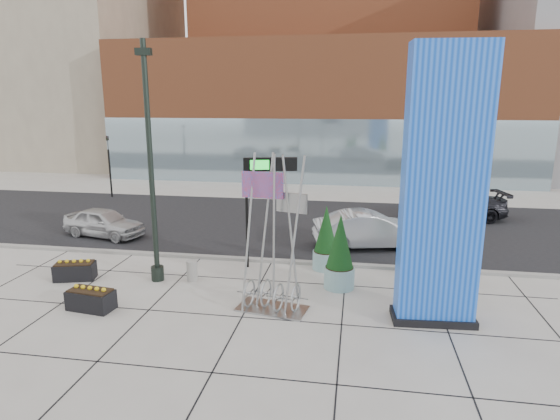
% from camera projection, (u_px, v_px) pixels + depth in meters
% --- Properties ---
extents(ground, '(160.00, 160.00, 0.00)m').
position_uv_depth(ground, '(220.00, 301.00, 15.28)').
color(ground, '#9E9991').
rests_on(ground, ground).
extents(street_asphalt, '(80.00, 12.00, 0.02)m').
position_uv_depth(street_asphalt, '(274.00, 223.00, 24.87)').
color(street_asphalt, black).
rests_on(street_asphalt, ground).
extents(curb_edge, '(80.00, 0.30, 0.12)m').
position_uv_depth(curb_edge, '(248.00, 259.00, 19.10)').
color(curb_edge, gray).
rests_on(curb_edge, ground).
extents(tower_podium, '(34.00, 10.00, 11.00)m').
position_uv_depth(tower_podium, '(320.00, 111.00, 39.77)').
color(tower_podium, '#AD5832').
rests_on(tower_podium, ground).
extents(tower_glass_front, '(34.00, 0.60, 5.00)m').
position_uv_depth(tower_glass_front, '(314.00, 152.00, 35.85)').
color(tower_glass_front, '#8CA5B2').
rests_on(tower_glass_front, ground).
extents(blue_pylon, '(2.45, 1.22, 7.93)m').
position_uv_depth(blue_pylon, '(442.00, 195.00, 13.06)').
color(blue_pylon, blue).
rests_on(blue_pylon, ground).
extents(lamp_post, '(0.54, 0.46, 8.37)m').
position_uv_depth(lamp_post, '(152.00, 188.00, 16.29)').
color(lamp_post, black).
rests_on(lamp_post, ground).
extents(public_art_sculpture, '(2.34, 1.47, 4.94)m').
position_uv_depth(public_art_sculpture, '(273.00, 271.00, 14.38)').
color(public_art_sculpture, '#A4A7A9').
rests_on(public_art_sculpture, ground).
extents(concrete_bollard, '(0.39, 0.39, 0.75)m').
position_uv_depth(concrete_bollard, '(192.00, 271.00, 16.95)').
color(concrete_bollard, gray).
rests_on(concrete_bollard, ground).
extents(overhead_street_sign, '(2.01, 0.68, 4.30)m').
position_uv_depth(overhead_street_sign, '(265.00, 175.00, 17.44)').
color(overhead_street_sign, black).
rests_on(overhead_street_sign, ground).
extents(round_planter_east, '(1.09, 1.09, 2.73)m').
position_uv_depth(round_planter_east, '(429.00, 243.00, 17.16)').
color(round_planter_east, '#85B1B4').
rests_on(round_planter_east, ground).
extents(round_planter_mid, '(1.01, 1.01, 2.52)m').
position_uv_depth(round_planter_mid, '(326.00, 239.00, 17.95)').
color(round_planter_mid, '#85B1B4').
rests_on(round_planter_mid, ground).
extents(round_planter_west, '(1.06, 1.06, 2.65)m').
position_uv_depth(round_planter_west, '(340.00, 253.00, 16.11)').
color(round_planter_west, '#85B1B4').
rests_on(round_planter_west, ground).
extents(box_planter_north, '(1.53, 1.04, 0.77)m').
position_uv_depth(box_planter_north, '(75.00, 270.00, 17.07)').
color(box_planter_north, black).
rests_on(box_planter_north, ground).
extents(box_planter_south, '(1.50, 0.89, 0.78)m').
position_uv_depth(box_planter_south, '(91.00, 298.00, 14.62)').
color(box_planter_south, black).
rests_on(box_planter_south, ground).
extents(car_white_west, '(4.27, 2.48, 1.37)m').
position_uv_depth(car_white_west, '(104.00, 223.00, 22.35)').
color(car_white_west, silver).
rests_on(car_white_west, ground).
extents(car_silver_mid, '(5.18, 2.82, 1.62)m').
position_uv_depth(car_silver_mid, '(369.00, 230.00, 20.62)').
color(car_silver_mid, '#A7A9AF').
rests_on(car_silver_mid, ground).
extents(car_dark_east, '(5.81, 3.27, 1.59)m').
position_uv_depth(car_dark_east, '(454.00, 206.00, 25.40)').
color(car_dark_east, black).
rests_on(car_dark_east, ground).
extents(traffic_signal, '(0.15, 0.18, 4.10)m').
position_uv_depth(traffic_signal, '(109.00, 163.00, 31.06)').
color(traffic_signal, black).
rests_on(traffic_signal, ground).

